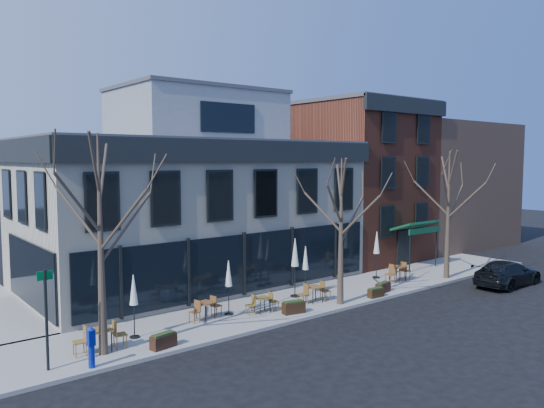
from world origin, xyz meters
TOP-DOWN VIEW (x-y plane):
  - ground at (0.00, 0.00)m, footprint 120.00×120.00m
  - sidewalk_front at (3.25, -2.15)m, footprint 33.50×4.70m
  - corner_building at (0.07, 5.07)m, footprint 18.39×10.39m
  - red_brick_building at (13.00, 4.98)m, footprint 8.20×11.78m
  - bg_building at (23.00, 6.00)m, footprint 12.00×12.00m
  - tree_corner at (-8.49, -3.20)m, footprint 3.93×3.98m
  - tree_mid at (3.01, -3.90)m, footprint 3.50×3.55m
  - tree_right at (12.01, -3.90)m, footprint 3.72×3.77m
  - sign_pole at (-10.50, -3.50)m, footprint 0.50×0.10m
  - parked_sedan at (13.49, -6.84)m, footprint 4.92×2.01m
  - call_box at (-9.29, -4.20)m, footprint 0.28×0.28m
  - cafe_set_0 at (-8.50, -2.92)m, footprint 1.99×0.85m
  - cafe_set_1 at (-3.40, -1.91)m, footprint 1.79×0.82m
  - cafe_set_2 at (-0.89, -2.73)m, footprint 1.70×0.75m
  - cafe_set_3 at (2.21, -2.90)m, footprint 1.86×0.82m
  - cafe_set_5 at (9.00, -2.68)m, footprint 2.01×0.84m
  - umbrella_0 at (-6.89, -2.27)m, footprint 0.40×0.40m
  - umbrella_1 at (-2.25, -2.02)m, footprint 0.40×0.40m
  - umbrella_2 at (2.15, -1.53)m, footprint 0.48×0.48m
  - umbrella_3 at (2.74, -1.67)m, footprint 0.41×0.41m
  - umbrella_4 at (8.72, -1.33)m, footprint 0.44×0.44m
  - planter_0 at (-6.52, -4.00)m, footprint 1.05×0.57m
  - planter_1 at (0.17, -3.71)m, footprint 1.10×0.63m
  - planter_2 at (5.28, -4.20)m, footprint 0.90×0.41m
  - planter_3 at (6.36, -3.78)m, footprint 1.01×0.53m

SIDE VIEW (x-z plane):
  - ground at x=0.00m, z-range 0.00..0.00m
  - sidewalk_front at x=3.25m, z-range 0.00..0.15m
  - planter_2 at x=5.28m, z-range 0.15..0.64m
  - planter_3 at x=6.36m, z-range 0.15..0.69m
  - planter_0 at x=-6.52m, z-range 0.15..0.71m
  - planter_1 at x=0.17m, z-range 0.15..0.73m
  - cafe_set_2 at x=-0.89m, z-range 0.16..1.04m
  - cafe_set_1 at x=-3.40m, z-range 0.16..1.08m
  - cafe_set_3 at x=2.21m, z-range 0.16..1.12m
  - cafe_set_0 at x=-8.50m, z-range 0.16..1.20m
  - cafe_set_5 at x=9.00m, z-range 0.16..1.21m
  - parked_sedan at x=13.49m, z-range 0.00..1.43m
  - call_box at x=-9.29m, z-range 0.19..1.62m
  - umbrella_1 at x=-2.25m, z-range 0.66..3.14m
  - umbrella_0 at x=-6.89m, z-range 0.67..3.18m
  - umbrella_3 at x=2.74m, z-range 0.68..3.24m
  - sign_pole at x=-10.50m, z-range 0.37..3.77m
  - umbrella_4 at x=8.72m, z-range 0.72..3.50m
  - umbrella_2 at x=2.15m, z-range 0.77..3.77m
  - tree_mid at x=3.01m, z-range 0.27..7.31m
  - tree_right at x=12.01m, z-range 0.28..7.76m
  - tree_corner at x=-8.49m, z-range 0.29..8.21m
  - corner_building at x=0.07m, z-range -0.83..10.27m
  - bg_building at x=23.00m, z-range 0.00..10.00m
  - red_brick_building at x=13.00m, z-range 0.05..11.22m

